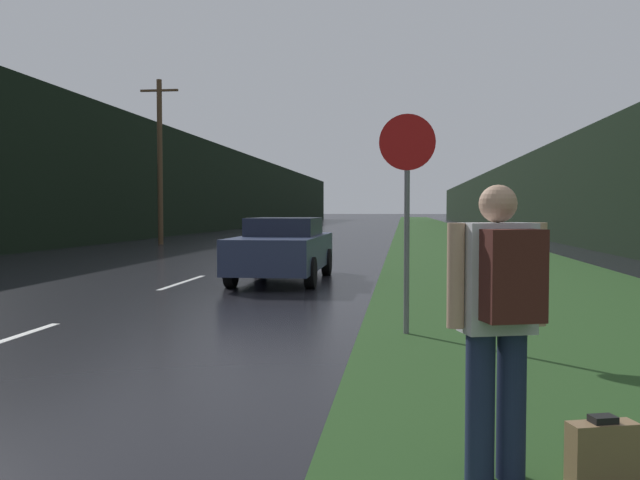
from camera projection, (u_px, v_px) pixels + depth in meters
The scene contains 11 objects.
grass_verge at pixel (446, 238), 39.02m from camera, with size 6.00×240.00×0.02m, color #26471E.
lane_stripe_c at pixel (183, 282), 14.94m from camera, with size 0.12×3.00×0.01m, color silver.
lane_stripe_d at pixel (253, 259), 21.88m from camera, with size 0.12×3.00×0.01m, color silver.
lane_stripe_e at pixel (289, 248), 28.82m from camera, with size 0.12×3.00×0.01m, color silver.
treeline_far_side at pixel (202, 187), 50.94m from camera, with size 2.00×140.00×6.68m, color black.
treeline_near_side at pixel (523, 197), 48.09m from camera, with size 2.00×140.00×5.04m, color black.
utility_pole_far at pixel (160, 160), 31.42m from camera, with size 1.80×0.24×7.64m.
stop_sign at pixel (407, 198), 8.56m from camera, with size 0.71×0.07×2.81m.
hitchhiker_with_backpack at pixel (500, 314), 3.87m from camera, with size 0.58×0.50×1.74m.
suitcase at pixel (602, 454), 3.87m from camera, with size 0.42×0.25×0.42m.
car_passing_near at pixel (283, 248), 15.31m from camera, with size 1.86×4.68×1.42m.
Camera 1 is at (4.83, 0.41, 1.59)m, focal length 38.00 mm.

